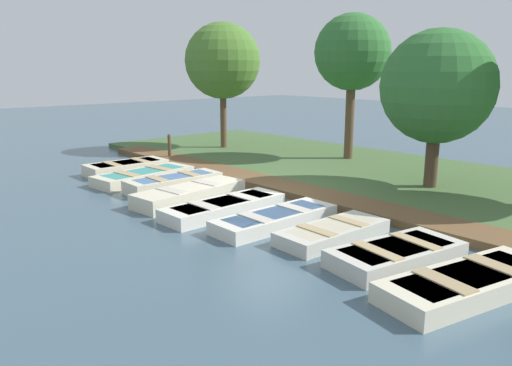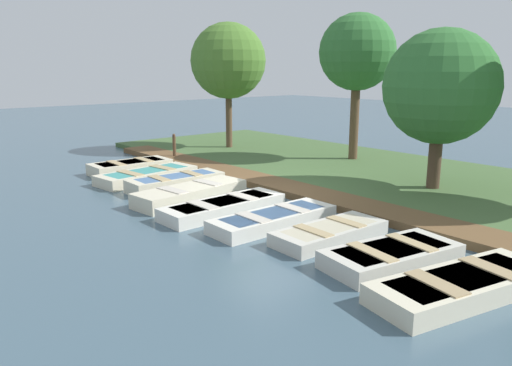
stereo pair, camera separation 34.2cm
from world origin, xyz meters
name	(u,v)px [view 1 (the left image)]	position (x,y,z in m)	size (l,w,h in m)	color
ground_plane	(265,200)	(0.00, 0.00, 0.00)	(80.00, 80.00, 0.00)	#425B6B
shore_bank	(371,173)	(-5.00, 0.00, 0.09)	(8.00, 24.00, 0.18)	#476638
dock_walkway	(293,190)	(-1.13, 0.00, 0.10)	(1.21, 20.28, 0.20)	brown
rowboat_0	(126,167)	(1.22, -5.94, 0.21)	(2.80, 1.20, 0.43)	beige
rowboat_1	(144,176)	(1.40, -4.39, 0.18)	(3.46, 1.62, 0.37)	beige
rowboat_2	(174,182)	(1.26, -2.78, 0.21)	(3.01, 1.05, 0.43)	beige
rowboat_3	(190,194)	(1.69, -1.28, 0.22)	(3.45, 1.46, 0.44)	beige
rowboat_4	(224,207)	(1.74, 0.32, 0.18)	(3.42, 1.14, 0.36)	silver
rowboat_5	(275,219)	(1.45, 1.92, 0.17)	(3.26, 1.09, 0.35)	silver
rowboat_6	(333,232)	(1.18, 3.44, 0.16)	(2.71, 1.14, 0.33)	beige
rowboat_7	(396,254)	(1.35, 5.14, 0.18)	(2.86, 1.66, 0.37)	beige
rowboat_8	(470,283)	(1.56, 6.68, 0.18)	(3.54, 1.83, 0.37)	beige
mooring_post_near	(169,148)	(-1.20, -6.94, 0.55)	(0.13, 0.13, 1.10)	brown
park_tree_far_left	(223,61)	(-4.35, -7.47, 3.93)	(3.26, 3.26, 5.58)	brown
park_tree_left	(352,53)	(-6.27, -2.00, 4.19)	(2.87, 2.87, 5.66)	brown
park_tree_center	(438,87)	(-4.25, 2.66, 3.11)	(3.27, 3.27, 4.76)	#4C3828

